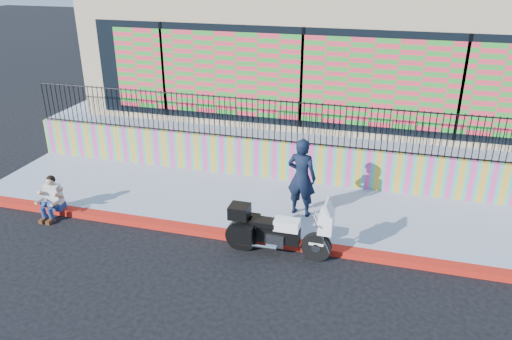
% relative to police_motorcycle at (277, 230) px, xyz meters
% --- Properties ---
extents(ground, '(90.00, 90.00, 0.00)m').
position_rel_police_motorcycle_xyz_m(ground, '(-0.39, 0.35, -0.60)').
color(ground, black).
rests_on(ground, ground).
extents(red_curb, '(16.00, 0.30, 0.15)m').
position_rel_police_motorcycle_xyz_m(red_curb, '(-0.39, 0.35, -0.53)').
color(red_curb, red).
rests_on(red_curb, ground).
extents(sidewalk, '(16.00, 3.00, 0.15)m').
position_rel_police_motorcycle_xyz_m(sidewalk, '(-0.39, 2.00, -0.53)').
color(sidewalk, '#8D96A9').
rests_on(sidewalk, ground).
extents(mural_wall, '(16.00, 0.20, 1.10)m').
position_rel_police_motorcycle_xyz_m(mural_wall, '(-0.39, 3.60, 0.10)').
color(mural_wall, '#E73D92').
rests_on(mural_wall, sidewalk).
extents(metal_fence, '(15.80, 0.04, 1.20)m').
position_rel_police_motorcycle_xyz_m(metal_fence, '(-0.39, 3.60, 1.25)').
color(metal_fence, black).
rests_on(metal_fence, mural_wall).
extents(elevated_platform, '(16.00, 10.00, 1.25)m').
position_rel_police_motorcycle_xyz_m(elevated_platform, '(-0.39, 8.70, 0.02)').
color(elevated_platform, '#8D96A9').
rests_on(elevated_platform, ground).
extents(storefront_building, '(14.00, 8.06, 4.00)m').
position_rel_police_motorcycle_xyz_m(storefront_building, '(-0.39, 8.48, 2.65)').
color(storefront_building, tan).
rests_on(storefront_building, elevated_platform).
extents(police_motorcycle, '(2.31, 0.76, 1.44)m').
position_rel_police_motorcycle_xyz_m(police_motorcycle, '(0.00, 0.00, 0.00)').
color(police_motorcycle, black).
rests_on(police_motorcycle, ground).
extents(police_officer, '(0.79, 0.59, 1.97)m').
position_rel_police_motorcycle_xyz_m(police_officer, '(0.21, 1.68, 0.53)').
color(police_officer, black).
rests_on(police_officer, sidewalk).
extents(seated_man, '(0.54, 0.71, 1.06)m').
position_rel_police_motorcycle_xyz_m(seated_man, '(-5.74, 0.08, -0.15)').
color(seated_man, navy).
rests_on(seated_man, ground).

